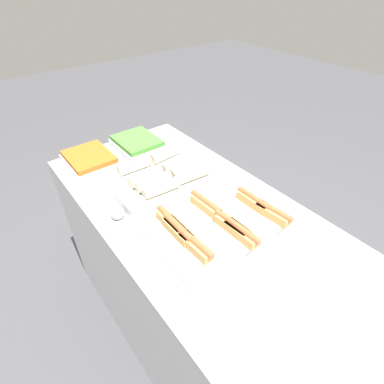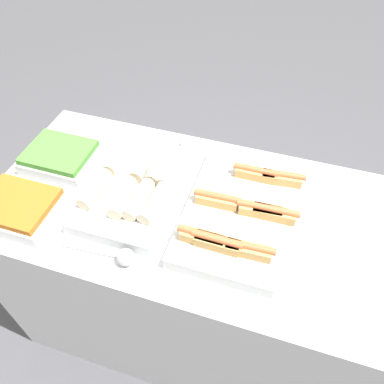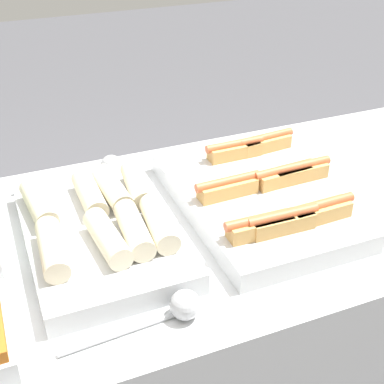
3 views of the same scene
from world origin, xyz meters
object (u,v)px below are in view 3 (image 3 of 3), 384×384
at_px(tray_hotdogs, 257,195).
at_px(serving_spoon_far, 106,168).
at_px(serving_spoon_near, 178,308).
at_px(tray_wraps, 101,227).

relative_size(tray_hotdogs, serving_spoon_far, 1.86).
relative_size(tray_hotdogs, serving_spoon_near, 2.02).
bearing_deg(serving_spoon_far, tray_wraps, -106.19).
height_order(tray_wraps, serving_spoon_near, tray_wraps).
height_order(serving_spoon_near, serving_spoon_far, same).
distance_m(tray_hotdogs, serving_spoon_near, 0.42).
height_order(tray_hotdogs, tray_wraps, tray_wraps).
bearing_deg(serving_spoon_near, tray_hotdogs, 41.78).
height_order(tray_hotdogs, serving_spoon_near, tray_hotdogs).
distance_m(tray_hotdogs, tray_wraps, 0.38).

